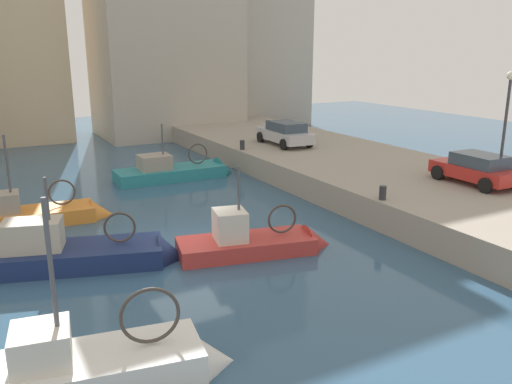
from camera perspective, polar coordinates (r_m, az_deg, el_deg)
The scene contains 15 objects.
water_surface at distance 19.51m, azimuth -7.32°, elevation -5.64°, with size 80.00×80.00×0.00m, color #335675.
quay_wall at distance 25.57m, azimuth 17.36°, elevation 0.25°, with size 9.00×56.00×1.20m, color #9E9384.
fishing_boat_red at distance 18.62m, azimuth 0.11°, elevation -6.10°, with size 5.73×2.85×3.92m.
fishing_boat_white at distance 12.30m, azimuth -16.01°, elevation -18.98°, with size 5.68×2.55×5.02m.
fishing_boat_navy at distance 18.44m, azimuth -18.42°, elevation -7.14°, with size 7.02×3.74×3.92m.
fishing_boat_teal at distance 29.38m, azimuth -8.48°, elevation 1.71°, with size 6.67×2.39×3.97m.
fishing_boat_orange at distance 23.36m, azimuth -22.79°, elevation -2.89°, with size 6.31×2.34×4.47m.
parked_car_silver at distance 32.37m, azimuth 3.13°, elevation 6.37°, with size 2.08×4.38×1.42m.
parked_car_red at distance 24.76m, azimuth 22.67°, elevation 2.36°, with size 1.95×3.84×1.35m.
mooring_bollard_south at distance 21.15m, azimuth 13.50°, elevation -0.08°, with size 0.28×0.28×0.55m, color #2D2D33.
mooring_bollard_mid at distance 30.86m, azimuth -1.49°, elevation 5.10°, with size 0.28×0.28×0.55m, color #2D2D33.
quay_streetlamp at distance 24.23m, azimuth 25.44°, elevation 7.97°, with size 0.36×0.36×4.83m.
waterfront_building_west at distance 50.46m, azimuth -0.32°, elevation 19.57°, with size 8.88×7.29×21.38m.
waterfront_building_central at distance 45.82m, azimuth -25.58°, elevation 17.75°, with size 7.59×8.99×20.02m.
waterfront_building_east_mid at distance 44.57m, azimuth -10.03°, elevation 19.56°, with size 11.20×8.24×20.81m.
Camera 1 is at (-6.47, -17.06, 6.92)m, focal length 37.09 mm.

